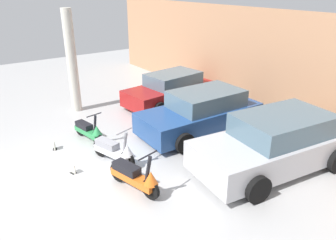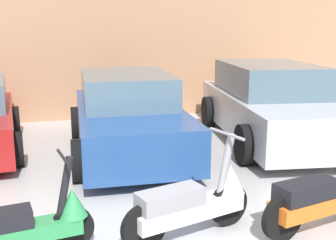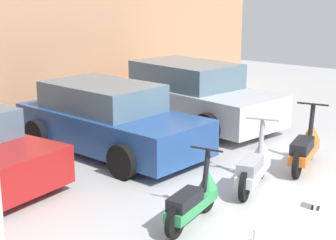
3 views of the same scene
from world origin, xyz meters
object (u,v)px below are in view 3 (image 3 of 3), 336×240
scooter_front_center (305,146)px  placard_near_left_scooter (260,239)px  scooter_front_right (255,165)px  car_rear_right (191,95)px  scooter_front_left (194,199)px  car_rear_center (109,120)px  placard_near_right_scooter (316,201)px

scooter_front_center → placard_near_left_scooter: scooter_front_center is taller
scooter_front_right → car_rear_right: car_rear_right is taller
scooter_front_left → scooter_front_right: (1.70, 0.02, 0.04)m
car_rear_right → placard_near_left_scooter: car_rear_right is taller
scooter_front_right → car_rear_center: 3.29m
placard_near_left_scooter → scooter_front_right: bearing=32.6°
car_rear_center → placard_near_left_scooter: bearing=-17.8°
car_rear_right → placard_near_left_scooter: (-4.45, -4.48, -0.60)m
car_rear_center → scooter_front_center: bearing=27.3°
scooter_front_center → car_rear_center: car_rear_center is taller
car_rear_right → placard_near_right_scooter: 5.37m
scooter_front_right → car_rear_center: (-0.17, 3.27, 0.28)m
scooter_front_left → placard_near_left_scooter: scooter_front_left is taller
car_rear_center → car_rear_right: 2.87m
scooter_front_center → placard_near_left_scooter: size_ratio=6.15×
car_rear_center → scooter_front_right: bearing=5.0°
car_rear_center → placard_near_right_scooter: car_rear_center is taller
scooter_front_left → scooter_front_center: 3.18m
placard_near_right_scooter → placard_near_left_scooter: bearing=178.6°
scooter_front_right → scooter_front_center: size_ratio=0.96×
scooter_front_right → placard_near_left_scooter: scooter_front_right is taller
scooter_front_left → car_rear_right: car_rear_right is taller
scooter_front_left → scooter_front_right: scooter_front_right is taller
scooter_front_left → placard_near_right_scooter: 1.93m
car_rear_right → placard_near_left_scooter: bearing=-37.2°
car_rear_center → car_rear_right: car_rear_right is taller
scooter_front_left → placard_near_right_scooter: bearing=-46.3°
car_rear_right → placard_near_right_scooter: size_ratio=17.71×
scooter_front_center → placard_near_right_scooter: bearing=-163.1°
scooter_front_left → scooter_front_center: bearing=-13.3°
car_rear_right → placard_near_right_scooter: bearing=-24.7°
scooter_front_right → placard_near_right_scooter: (-0.16, -1.16, -0.27)m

